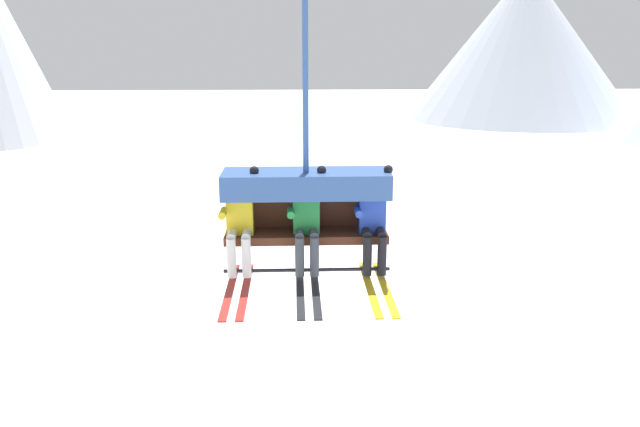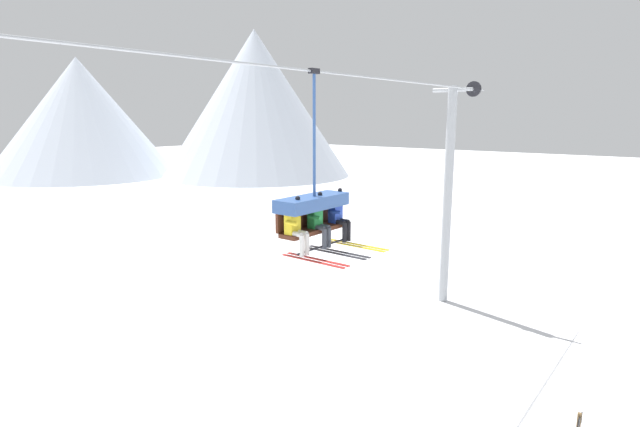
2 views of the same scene
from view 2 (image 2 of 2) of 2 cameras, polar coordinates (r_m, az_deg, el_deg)
name	(u,v)px [view 2 (image 2 of 2)]	position (r m, az deg, el deg)	size (l,w,h in m)	color
ground_plane	(254,427)	(13.26, -7.54, -23.02)	(200.00, 200.00, 0.00)	white
mountain_peak_central	(81,117)	(70.08, -25.66, 9.88)	(22.55, 22.55, 14.58)	silver
mountain_peak_east	(256,104)	(64.21, -7.37, 12.30)	(23.52, 23.52, 17.84)	silver
lift_tower_far	(448,192)	(20.20, 14.46, 2.43)	(0.36, 1.88, 8.67)	#9EA3A8
lift_cable	(329,73)	(11.93, 1.02, 15.79)	(19.70, 0.05, 0.05)	#9EA3A8
chairlift_chair	(312,206)	(11.69, -0.92, 0.81)	(2.03, 0.74, 4.03)	#512819
skier_yellow	(297,227)	(11.02, -2.68, -1.51)	(0.48, 1.70, 1.34)	yellow
skier_green	(319,221)	(11.62, -0.09, -0.83)	(0.48, 1.70, 1.34)	#23843D
skier_blue	(339,215)	(12.26, 2.24, -0.22)	(0.48, 1.70, 1.34)	#2847B7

